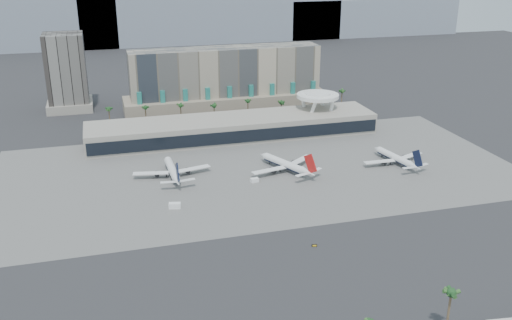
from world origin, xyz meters
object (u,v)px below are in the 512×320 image
object	(u,v)px
taxiway_sign	(314,245)
airliner_centre	(286,164)
service_vehicle_a	(175,206)
airliner_left	(172,170)
service_vehicle_b	(255,180)
airliner_right	(396,158)

from	to	relation	value
taxiway_sign	airliner_centre	bearing A→B (deg)	93.22
service_vehicle_a	airliner_left	bearing A→B (deg)	94.92
service_vehicle_a	service_vehicle_b	size ratio (longest dim) A/B	1.34
airliner_left	service_vehicle_a	distance (m)	36.35
service_vehicle_a	airliner_centre	bearing A→B (deg)	36.59
airliner_left	service_vehicle_a	xyz separation A→B (m)	(-3.96, -36.06, -2.22)
airliner_right	taxiway_sign	distance (m)	100.79
airliner_left	service_vehicle_a	world-z (taller)	airliner_left
service_vehicle_b	taxiway_sign	xyz separation A→B (m)	(5.32, -66.58, -0.52)
airliner_left	airliner_centre	world-z (taller)	airliner_centre
airliner_left	taxiway_sign	size ratio (longest dim) A/B	19.23
airliner_centre	airliner_right	bearing A→B (deg)	-30.66
taxiway_sign	airliner_left	bearing A→B (deg)	130.34
airliner_left	service_vehicle_a	bearing A→B (deg)	-97.68
service_vehicle_b	taxiway_sign	distance (m)	66.79
airliner_left	airliner_right	distance (m)	115.38
taxiway_sign	service_vehicle_a	bearing A→B (deg)	147.69
airliner_right	airliner_centre	bearing A→B (deg)	163.48
airliner_left	taxiway_sign	xyz separation A→B (m)	(42.48, -83.73, -3.00)
airliner_centre	airliner_right	xyz separation A→B (m)	(58.38, -5.91, -0.27)
service_vehicle_a	taxiway_sign	world-z (taller)	service_vehicle_a
airliner_centre	taxiway_sign	world-z (taller)	airliner_centre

